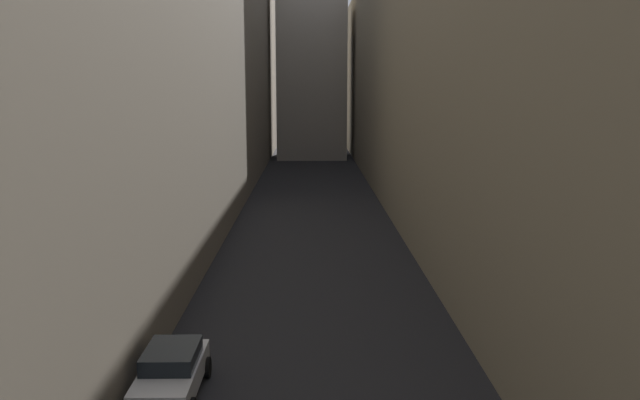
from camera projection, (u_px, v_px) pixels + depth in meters
ground_plane at (313, 214)px, 47.27m from camera, size 264.00×264.00×0.00m
building_block_left at (150, 59)px, 47.10m from camera, size 13.05×108.00×22.73m
building_block_right at (477, 70)px, 47.61m from camera, size 13.49×108.00×21.12m
parked_car_left_third at (171, 372)px, 19.13m from camera, size 1.88×4.04×1.53m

